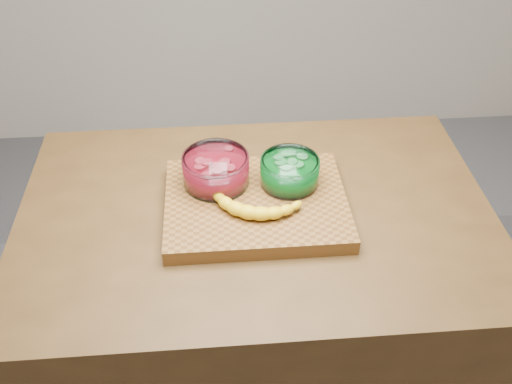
{
  "coord_description": "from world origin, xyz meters",
  "views": [
    {
      "loc": [
        -0.09,
        -1.07,
        1.86
      ],
      "look_at": [
        0.0,
        0.0,
        0.96
      ],
      "focal_mm": 40.0,
      "sensor_mm": 36.0,
      "label": 1
    }
  ],
  "objects": [
    {
      "name": "bowl_green",
      "position": [
        0.09,
        0.06,
        0.97
      ],
      "size": [
        0.15,
        0.15,
        0.07
      ],
      "color": "white",
      "rests_on": "cutting_board"
    },
    {
      "name": "cutting_board",
      "position": [
        0.0,
        0.0,
        0.92
      ],
      "size": [
        0.45,
        0.35,
        0.04
      ],
      "primitive_type": "cube",
      "color": "brown",
      "rests_on": "counter"
    },
    {
      "name": "bowl_red",
      "position": [
        -0.1,
        0.07,
        0.98
      ],
      "size": [
        0.17,
        0.17,
        0.08
      ],
      "color": "white",
      "rests_on": "cutting_board"
    },
    {
      "name": "counter",
      "position": [
        0.0,
        0.0,
        0.45
      ],
      "size": [
        1.2,
        0.8,
        0.9
      ],
      "primitive_type": "cube",
      "color": "#493015",
      "rests_on": "ground"
    },
    {
      "name": "banana",
      "position": [
        -0.0,
        -0.03,
        0.96
      ],
      "size": [
        0.25,
        0.16,
        0.04
      ],
      "primitive_type": null,
      "color": "yellow",
      "rests_on": "cutting_board"
    }
  ]
}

